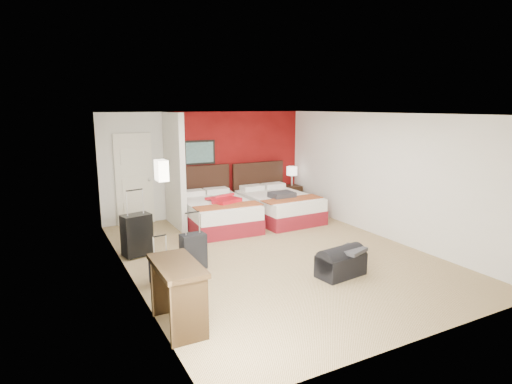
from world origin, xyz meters
TOP-DOWN VIEW (x-y plane):
  - ground at (0.00, 0.00)m, footprint 6.50×6.50m
  - room_walls at (-1.40, 1.42)m, footprint 5.02×6.52m
  - red_accent_panel at (0.75, 3.23)m, footprint 3.50×0.04m
  - partition_wall at (-1.00, 2.61)m, footprint 0.12×1.20m
  - entry_door at (-1.75, 3.20)m, footprint 0.82×0.06m
  - bed_left at (-0.22, 2.11)m, footprint 1.48×2.05m
  - bed_right at (1.32, 2.05)m, footprint 1.44×2.01m
  - red_suitcase_open at (-0.12, 2.01)m, footprint 0.78×0.91m
  - jacket_bundle at (1.22, 1.75)m, footprint 0.53×0.43m
  - nightstand at (2.21, 2.89)m, footprint 0.44×0.44m
  - table_lamp at (2.21, 2.89)m, footprint 0.34×0.34m
  - suitcase_black at (-2.19, 1.04)m, footprint 0.55×0.40m
  - suitcase_charcoal at (-1.53, -0.04)m, footprint 0.41×0.27m
  - suitcase_navy at (-2.14, -0.34)m, footprint 0.34×0.22m
  - duffel_bag at (0.44, -1.34)m, footprint 0.81×0.50m
  - jacket_draped at (0.59, -1.39)m, footprint 0.53×0.49m
  - desk at (-2.30, -1.68)m, footprint 0.49×0.98m

SIDE VIEW (x-z plane):
  - ground at x=0.00m, z-range 0.00..0.00m
  - duffel_bag at x=0.44m, z-range 0.00..0.39m
  - suitcase_navy at x=-2.14m, z-range 0.00..0.44m
  - suitcase_charcoal at x=-1.53m, z-range 0.00..0.58m
  - bed_right at x=1.32m, z-range 0.00..0.59m
  - nightstand at x=2.21m, z-range 0.00..0.59m
  - bed_left at x=-0.22m, z-range 0.00..0.59m
  - suitcase_black at x=-2.19m, z-range 0.00..0.74m
  - desk at x=-2.30m, z-range 0.00..0.81m
  - jacket_draped at x=0.59m, z-range 0.39..0.45m
  - red_suitcase_open at x=-0.12m, z-range 0.59..0.69m
  - jacket_bundle at x=1.22m, z-range 0.59..0.72m
  - table_lamp at x=2.21m, z-range 0.59..1.09m
  - entry_door at x=-1.75m, z-range 0.00..2.05m
  - red_accent_panel at x=0.75m, z-range 0.00..2.50m
  - partition_wall at x=-1.00m, z-range 0.00..2.50m
  - room_walls at x=-1.40m, z-range 0.01..2.51m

